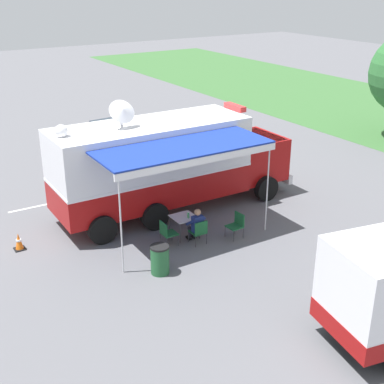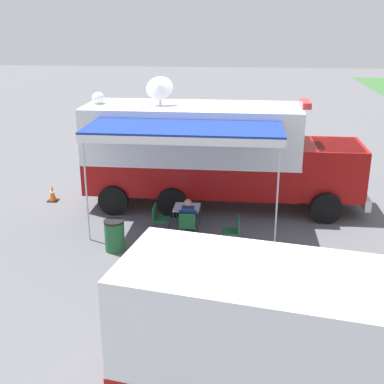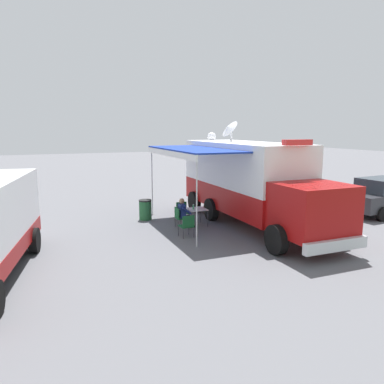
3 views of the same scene
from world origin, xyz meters
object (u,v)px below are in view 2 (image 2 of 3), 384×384
Objects in this scene: folding_chair_at_table at (188,224)px; support_truck at (316,353)px; folding_table at (187,209)px; traffic_cone at (52,194)px; water_bottle at (189,206)px; folding_chair_spare_by_truck at (234,228)px; trash_bin at (115,235)px; car_behind_truck at (239,136)px; folding_chair_beside_table at (158,216)px; seated_responder at (188,217)px; command_truck at (214,152)px.

folding_chair_at_table is 7.53m from support_truck.
folding_table is 1.40× the size of traffic_cone.
folding_chair_spare_by_truck is at bearing 58.64° from water_bottle.
folding_chair_at_table is at bearing -99.31° from folding_chair_spare_by_truck.
folding_chair_spare_by_truck reaches higher than traffic_cone.
folding_chair_at_table is 2.18m from trash_bin.
car_behind_truck reaches higher than trash_bin.
car_behind_truck reaches higher than folding_chair_spare_by_truck.
water_bottle is 0.39× the size of traffic_cone.
car_behind_truck is at bearing 171.78° from folding_chair_at_table.
folding_chair_beside_table is 1.50× the size of traffic_cone.
folding_chair_spare_by_truck is 0.70× the size of seated_responder.
seated_responder reaches higher than trash_bin.
folding_chair_spare_by_truck is 6.93m from support_truck.
folding_chair_beside_table is (2.50, -1.56, -1.43)m from command_truck.
folding_chair_spare_by_truck is at bearing 13.54° from command_truck.
folding_chair_at_table is at bearing -0.66° from seated_responder.
command_truck is 16.41× the size of traffic_cone.
seated_responder is at bearing -8.37° from car_behind_truck.
folding_chair_beside_table is 9.75m from car_behind_truck.
trash_bin is 1.57× the size of traffic_cone.
folding_chair_at_table is 10.05m from car_behind_truck.
folding_chair_at_table reaches higher than folding_table.
seated_responder reaches higher than folding_table.
folding_chair_at_table is 1.40m from folding_chair_spare_by_truck.
command_truck is at bearing 168.61° from folding_chair_at_table.
folding_chair_at_table is at bearing 7.48° from folding_table.
folding_chair_at_table is (0.80, 0.10, -0.16)m from folding_table.
folding_chair_at_table is 1.00× the size of folding_chair_spare_by_truck.
traffic_cone is at bearing -88.55° from command_truck.
folding_table is 0.11× the size of support_truck.
command_truck is 11.76× the size of folding_table.
trash_bin is 7.74m from support_truck.
folding_table is 1.81m from folding_chair_spare_by_truck.
support_truck reaches higher than folding_chair_beside_table.
car_behind_truck is (-9.75, 1.43, 0.23)m from seated_responder.
folding_table is 8.30m from support_truck.
folding_chair_beside_table is at bearing -81.52° from water_bottle.
folding_table is 0.93× the size of folding_chair_spare_by_truck.
command_truck is 7.08m from car_behind_truck.
car_behind_truck is (-9.31, 1.47, 0.05)m from water_bottle.
trash_bin is at bearing -142.10° from support_truck.
trash_bin reaches higher than folding_chair_spare_by_truck.
folding_chair_beside_table is 0.12× the size of support_truck.
trash_bin is at bearing 40.47° from traffic_cone.
command_truck is 42.49× the size of water_bottle.
folding_chair_beside_table is (-0.50, -0.95, 0.00)m from folding_chair_at_table.
folding_chair_at_table reaches higher than traffic_cone.
folding_chair_spare_by_truck is 1.44m from seated_responder.
seated_responder reaches higher than traffic_cone.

